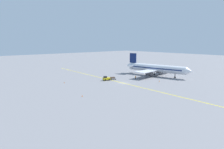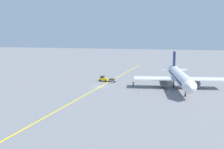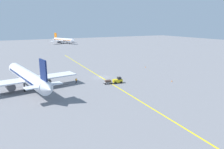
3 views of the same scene
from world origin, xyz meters
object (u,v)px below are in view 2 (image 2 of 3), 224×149
traffic_cone_near_nose (20,86)px  ground_crew_worker (133,84)px  baggage_tug_white (104,79)px  traffic_cone_mid_apron (139,93)px  airplane_at_gate (180,77)px  baggage_cart_trailing (112,80)px  traffic_cone_by_wingtip (68,76)px

traffic_cone_near_nose → ground_crew_worker: bearing=-164.2°
baggage_tug_white → traffic_cone_mid_apron: size_ratio=5.84×
traffic_cone_mid_apron → airplane_at_gate: bearing=-136.4°
baggage_cart_trailing → ground_crew_worker: 10.28m
airplane_at_gate → baggage_tug_white: (26.21, -6.33, -2.81)m
baggage_cart_trailing → traffic_cone_by_wingtip: bearing=-20.8°
ground_crew_worker → traffic_cone_mid_apron: ground_crew_worker is taller
traffic_cone_near_nose → baggage_cart_trailing: bearing=-149.3°
baggage_tug_white → traffic_cone_mid_apron: bearing=131.8°
baggage_tug_white → ground_crew_worker: size_ratio=1.91×
baggage_cart_trailing → traffic_cone_by_wingtip: 21.17m
airplane_at_gate → traffic_cone_by_wingtip: airplane_at_gate is taller
traffic_cone_near_nose → traffic_cone_by_wingtip: bearing=-105.8°
ground_crew_worker → traffic_cone_by_wingtip: bearing=-25.2°
airplane_at_gate → baggage_cart_trailing: airplane_at_gate is taller
airplane_at_gate → traffic_cone_near_nose: 50.39m
ground_crew_worker → traffic_cone_by_wingtip: (28.29, -13.28, -0.63)m
airplane_at_gate → traffic_cone_mid_apron: size_ratio=64.52×
airplane_at_gate → traffic_cone_near_nose: (49.30, 9.88, -3.43)m
airplane_at_gate → baggage_tug_white: bearing=-13.6°
ground_crew_worker → baggage_cart_trailing: bearing=-34.2°
airplane_at_gate → baggage_cart_trailing: (22.96, -5.77, -2.95)m
ground_crew_worker → traffic_cone_mid_apron: (-3.36, 10.56, -0.63)m
baggage_cart_trailing → traffic_cone_near_nose: size_ratio=5.09×
ground_crew_worker → traffic_cone_by_wingtip: size_ratio=3.05×
airplane_at_gate → baggage_tug_white: size_ratio=11.05×
baggage_cart_trailing → traffic_cone_by_wingtip: (19.79, -7.51, -0.49)m
airplane_at_gate → traffic_cone_by_wingtip: (42.75, -13.27, -3.43)m
airplane_at_gate → ground_crew_worker: airplane_at_gate is taller
airplane_at_gate → traffic_cone_mid_apron: airplane_at_gate is taller
traffic_cone_near_nose → traffic_cone_mid_apron: (-38.20, 0.69, 0.00)m
ground_crew_worker → traffic_cone_near_nose: (34.84, 9.87, -0.63)m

